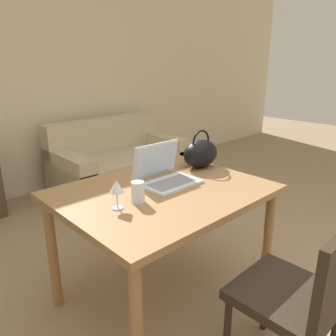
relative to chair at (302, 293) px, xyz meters
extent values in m
cube|color=beige|center=(0.07, 3.28, 0.85)|extent=(10.00, 0.06, 2.70)
cube|color=olive|center=(-0.06, 0.85, 0.25)|extent=(1.19, 0.95, 0.04)
cylinder|color=olive|center=(-0.60, 0.44, -0.13)|extent=(0.06, 0.06, 0.73)
cylinder|color=olive|center=(0.47, 0.44, -0.13)|extent=(0.06, 0.06, 0.73)
cylinder|color=olive|center=(-0.60, 1.27, -0.13)|extent=(0.06, 0.06, 0.73)
cylinder|color=olive|center=(0.47, 1.27, -0.13)|extent=(0.06, 0.06, 0.73)
cube|color=#2D2319|center=(0.00, 0.07, -0.05)|extent=(0.45, 0.45, 0.05)
cylinder|color=#2D2319|center=(-0.19, 0.25, -0.29)|extent=(0.04, 0.04, 0.42)
cylinder|color=#2D2319|center=(0.18, 0.26, -0.29)|extent=(0.04, 0.04, 0.42)
cylinder|color=#2D2319|center=(0.19, -0.11, -0.29)|extent=(0.04, 0.04, 0.42)
cube|color=#C1B293|center=(0.90, 2.66, -0.29)|extent=(1.55, 0.84, 0.42)
cube|color=#C1B293|center=(0.90, 2.98, 0.12)|extent=(1.55, 0.20, 0.40)
cube|color=#C1B293|center=(0.23, 2.66, -0.22)|extent=(0.20, 0.84, 0.56)
cube|color=#C1B293|center=(1.58, 2.66, -0.22)|extent=(0.20, 0.84, 0.56)
cube|color=silver|center=(0.02, 0.87, 0.28)|extent=(0.35, 0.23, 0.02)
cube|color=gray|center=(0.02, 0.86, 0.29)|extent=(0.30, 0.15, 0.00)
cube|color=silver|center=(0.02, 1.01, 0.40)|extent=(0.35, 0.05, 0.23)
cube|color=silver|center=(0.02, 1.00, 0.40)|extent=(0.32, 0.05, 0.20)
cylinder|color=silver|center=(-0.29, 0.80, 0.33)|extent=(0.07, 0.07, 0.12)
cylinder|color=silver|center=(-0.41, 0.81, 0.27)|extent=(0.06, 0.06, 0.01)
cylinder|color=silver|center=(-0.41, 0.81, 0.32)|extent=(0.01, 0.01, 0.08)
cone|color=silver|center=(-0.41, 0.81, 0.39)|extent=(0.07, 0.07, 0.06)
ellipsoid|color=black|center=(0.42, 0.98, 0.37)|extent=(0.29, 0.19, 0.20)
torus|color=black|center=(0.42, 0.98, 0.45)|extent=(0.17, 0.01, 0.17)
camera|label=1|loc=(-1.27, -0.47, 0.99)|focal=35.00mm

